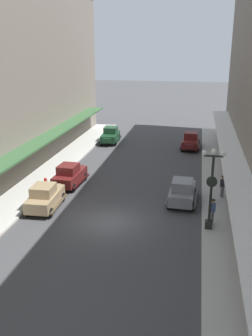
{
  "coord_description": "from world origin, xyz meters",
  "views": [
    {
      "loc": [
        5.35,
        -21.68,
        11.09
      ],
      "look_at": [
        0.0,
        6.0,
        1.8
      ],
      "focal_mm": 40.18,
      "sensor_mm": 36.0,
      "label": 1
    }
  ],
  "objects_px": {
    "parked_car_4": "(70,175)",
    "pedestrian_2": "(222,186)",
    "lamp_post_with_clock": "(211,186)",
    "parked_car_2": "(182,191)",
    "pedestrian_1": "(212,211)",
    "parked_car_0": "(191,140)",
    "fire_hydrant": "(46,182)",
    "parked_car_3": "(110,135)",
    "parked_car_1": "(45,196)"
  },
  "relations": [
    {
      "from": "parked_car_2",
      "to": "fire_hydrant",
      "type": "distance_m",
      "value": 10.93
    },
    {
      "from": "parked_car_1",
      "to": "parked_car_4",
      "type": "distance_m",
      "value": 4.78
    },
    {
      "from": "parked_car_4",
      "to": "pedestrian_2",
      "type": "xyz_separation_m",
      "value": [
        12.17,
        -0.59,
        0.07
      ]
    },
    {
      "from": "parked_car_3",
      "to": "lamp_post_with_clock",
      "type": "height_order",
      "value": "lamp_post_with_clock"
    },
    {
      "from": "parked_car_4",
      "to": "pedestrian_2",
      "type": "bearing_deg",
      "value": -2.78
    },
    {
      "from": "parked_car_3",
      "to": "lamp_post_with_clock",
      "type": "distance_m",
      "value": 23.33
    },
    {
      "from": "parked_car_3",
      "to": "pedestrian_1",
      "type": "relative_size",
      "value": 2.58
    },
    {
      "from": "parked_car_1",
      "to": "fire_hydrant",
      "type": "bearing_deg",
      "value": 112.09
    },
    {
      "from": "parked_car_4",
      "to": "lamp_post_with_clock",
      "type": "xyz_separation_m",
      "value": [
        11.12,
        -5.9,
        2.04
      ]
    },
    {
      "from": "parked_car_3",
      "to": "pedestrian_1",
      "type": "xyz_separation_m",
      "value": [
        11.29,
        -19.76,
        0.07
      ]
    },
    {
      "from": "pedestrian_1",
      "to": "pedestrian_2",
      "type": "relative_size",
      "value": 1.0
    },
    {
      "from": "parked_car_0",
      "to": "fire_hydrant",
      "type": "height_order",
      "value": "parked_car_0"
    },
    {
      "from": "parked_car_1",
      "to": "parked_car_2",
      "type": "xyz_separation_m",
      "value": [
        9.43,
        2.9,
        0.0
      ]
    },
    {
      "from": "parked_car_1",
      "to": "parked_car_2",
      "type": "bearing_deg",
      "value": 17.06
    },
    {
      "from": "parked_car_4",
      "to": "pedestrian_1",
      "type": "xyz_separation_m",
      "value": [
        11.32,
        -5.24,
        0.07
      ]
    },
    {
      "from": "parked_car_1",
      "to": "parked_car_2",
      "type": "relative_size",
      "value": 1.0
    },
    {
      "from": "parked_car_3",
      "to": "parked_car_2",
      "type": "bearing_deg",
      "value": -60.62
    },
    {
      "from": "parked_car_3",
      "to": "pedestrian_2",
      "type": "relative_size",
      "value": 2.58
    },
    {
      "from": "lamp_post_with_clock",
      "to": "parked_car_1",
      "type": "bearing_deg",
      "value": 174.29
    },
    {
      "from": "parked_car_0",
      "to": "pedestrian_1",
      "type": "bearing_deg",
      "value": -84.28
    },
    {
      "from": "parked_car_3",
      "to": "pedestrian_2",
      "type": "distance_m",
      "value": 19.38
    },
    {
      "from": "parked_car_1",
      "to": "lamp_post_with_clock",
      "type": "distance_m",
      "value": 11.52
    },
    {
      "from": "pedestrian_1",
      "to": "fire_hydrant",
      "type": "bearing_deg",
      "value": 162.55
    },
    {
      "from": "fire_hydrant",
      "to": "pedestrian_1",
      "type": "bearing_deg",
      "value": -17.45
    },
    {
      "from": "parked_car_2",
      "to": "lamp_post_with_clock",
      "type": "height_order",
      "value": "lamp_post_with_clock"
    },
    {
      "from": "parked_car_2",
      "to": "pedestrian_2",
      "type": "bearing_deg",
      "value": 23.9
    },
    {
      "from": "parked_car_2",
      "to": "pedestrian_1",
      "type": "distance_m",
      "value": 3.94
    },
    {
      "from": "fire_hydrant",
      "to": "lamp_post_with_clock",
      "type": "bearing_deg",
      "value": -20.38
    },
    {
      "from": "parked_car_2",
      "to": "lamp_post_with_clock",
      "type": "xyz_separation_m",
      "value": [
        1.85,
        -4.02,
        2.04
      ]
    },
    {
      "from": "lamp_post_with_clock",
      "to": "pedestrian_1",
      "type": "distance_m",
      "value": 2.09
    },
    {
      "from": "fire_hydrant",
      "to": "parked_car_1",
      "type": "bearing_deg",
      "value": -67.91
    },
    {
      "from": "parked_car_0",
      "to": "pedestrian_2",
      "type": "relative_size",
      "value": 2.58
    },
    {
      "from": "lamp_post_with_clock",
      "to": "parked_car_3",
      "type": "bearing_deg",
      "value": 118.5
    },
    {
      "from": "parked_car_0",
      "to": "parked_car_1",
      "type": "bearing_deg",
      "value": -117.64
    },
    {
      "from": "parked_car_4",
      "to": "fire_hydrant",
      "type": "relative_size",
      "value": 5.26
    },
    {
      "from": "lamp_post_with_clock",
      "to": "parked_car_0",
      "type": "bearing_deg",
      "value": 94.93
    },
    {
      "from": "pedestrian_2",
      "to": "pedestrian_1",
      "type": "bearing_deg",
      "value": -100.37
    },
    {
      "from": "lamp_post_with_clock",
      "to": "parked_car_2",
      "type": "bearing_deg",
      "value": 114.72
    },
    {
      "from": "parked_car_1",
      "to": "pedestrian_1",
      "type": "relative_size",
      "value": 2.59
    },
    {
      "from": "lamp_post_with_clock",
      "to": "fire_hydrant",
      "type": "distance_m",
      "value": 13.82
    },
    {
      "from": "pedestrian_2",
      "to": "parked_car_0",
      "type": "bearing_deg",
      "value": 100.94
    },
    {
      "from": "parked_car_0",
      "to": "lamp_post_with_clock",
      "type": "distance_m",
      "value": 19.65
    },
    {
      "from": "parked_car_4",
      "to": "fire_hydrant",
      "type": "height_order",
      "value": "parked_car_4"
    },
    {
      "from": "lamp_post_with_clock",
      "to": "pedestrian_1",
      "type": "height_order",
      "value": "lamp_post_with_clock"
    },
    {
      "from": "pedestrian_1",
      "to": "pedestrian_2",
      "type": "height_order",
      "value": "same"
    },
    {
      "from": "parked_car_0",
      "to": "pedestrian_1",
      "type": "height_order",
      "value": "parked_car_0"
    },
    {
      "from": "parked_car_3",
      "to": "pedestrian_1",
      "type": "height_order",
      "value": "parked_car_3"
    },
    {
      "from": "parked_car_3",
      "to": "parked_car_0",
      "type": "bearing_deg",
      "value": -5.8
    },
    {
      "from": "fire_hydrant",
      "to": "pedestrian_2",
      "type": "distance_m",
      "value": 13.82
    },
    {
      "from": "parked_car_4",
      "to": "parked_car_3",
      "type": "bearing_deg",
      "value": 89.87
    }
  ]
}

